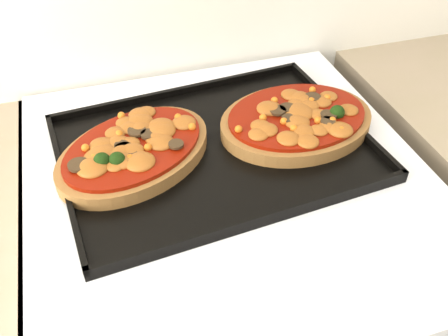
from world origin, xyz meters
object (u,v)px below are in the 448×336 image
object	(u,v)px
baking_tray	(214,147)
pizza_left	(134,150)
stove	(225,332)
pizza_right	(296,119)

from	to	relation	value
baking_tray	pizza_left	xyz separation A→B (m)	(-0.12, 0.01, 0.02)
stove	pizza_left	size ratio (longest dim) A/B	3.64
stove	pizza_left	bearing A→B (deg)	159.07
pizza_left	pizza_right	xyz separation A→B (m)	(0.26, 0.00, 0.00)
pizza_left	pizza_right	size ratio (longest dim) A/B	1.00
stove	pizza_right	world-z (taller)	pizza_right
baking_tray	pizza_left	size ratio (longest dim) A/B	1.84
stove	pizza_left	world-z (taller)	pizza_left
pizza_right	baking_tray	bearing A→B (deg)	-175.91
pizza_left	stove	bearing A→B (deg)	-20.93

